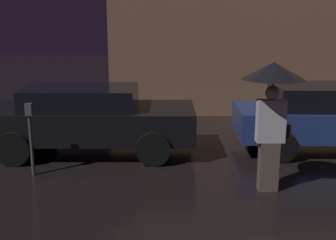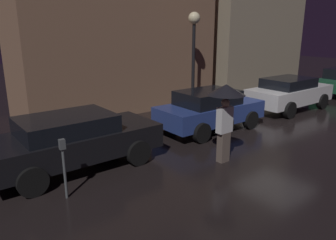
{
  "view_description": "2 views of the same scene",
  "coord_description": "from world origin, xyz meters",
  "views": [
    {
      "loc": [
        -5.72,
        -7.53,
        2.77
      ],
      "look_at": [
        -5.69,
        0.2,
        0.98
      ],
      "focal_mm": 45.0,
      "sensor_mm": 36.0,
      "label": 1
    },
    {
      "loc": [
        -10.47,
        -6.53,
        3.6
      ],
      "look_at": [
        -5.23,
        0.12,
        1.19
      ],
      "focal_mm": 35.0,
      "sensor_mm": 36.0,
      "label": 2
    }
  ],
  "objects": [
    {
      "name": "street_lamp_near",
      "position": [
        -0.77,
        4.01,
        3.19
      ],
      "size": [
        0.5,
        0.5,
        4.22
      ],
      "color": "black",
      "rests_on": "ground"
    },
    {
      "name": "building_facade_left",
      "position": [
        -3.01,
        6.5,
        3.5
      ],
      "size": [
        8.96,
        3.0,
        7.01
      ],
      "color": "#8C664C",
      "rests_on": "ground"
    },
    {
      "name": "pedestrian_with_umbrella",
      "position": [
        -4.03,
        -0.83,
        1.66
      ],
      "size": [
        1.02,
        1.02,
        2.16
      ],
      "rotation": [
        0.0,
        0.0,
        0.01
      ],
      "color": "#66564C",
      "rests_on": "ground"
    },
    {
      "name": "building_facade_right",
      "position": [
        6.0,
        6.5,
        5.07
      ],
      "size": [
        6.83,
        3.0,
        10.13
      ],
      "color": "gray",
      "rests_on": "ground"
    },
    {
      "name": "parked_car_blue",
      "position": [
        -2.24,
        1.5,
        0.76
      ],
      "size": [
        4.02,
        1.94,
        1.45
      ],
      "rotation": [
        0.0,
        0.0,
        -0.02
      ],
      "color": "navy",
      "rests_on": "ground"
    },
    {
      "name": "parking_meter",
      "position": [
        -8.23,
        -0.11,
        0.83
      ],
      "size": [
        0.12,
        0.1,
        1.36
      ],
      "color": "#4C5154",
      "rests_on": "ground"
    },
    {
      "name": "parked_car_white",
      "position": [
        2.7,
        1.42,
        0.78
      ],
      "size": [
        4.29,
        1.97,
        1.45
      ],
      "rotation": [
        0.0,
        0.0,
        -0.01
      ],
      "color": "silver",
      "rests_on": "ground"
    },
    {
      "name": "parked_car_black",
      "position": [
        -7.43,
        1.34,
        0.77
      ],
      "size": [
        4.46,
        2.04,
        1.44
      ],
      "rotation": [
        0.0,
        0.0,
        0.0
      ],
      "color": "black",
      "rests_on": "ground"
    },
    {
      "name": "ground_plane",
      "position": [
        0.0,
        0.0,
        0.0
      ],
      "size": [
        60.0,
        60.0,
        0.0
      ],
      "primitive_type": "plane",
      "color": "black"
    }
  ]
}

